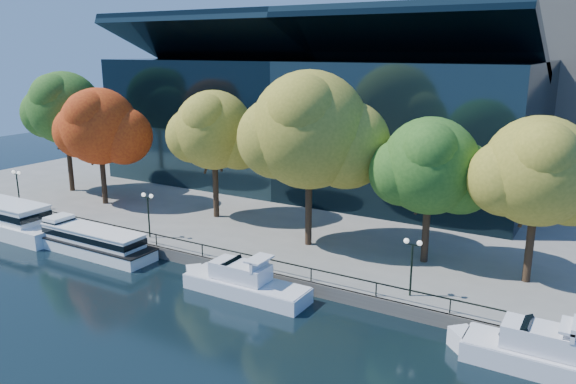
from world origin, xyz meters
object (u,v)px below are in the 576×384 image
Objects in this scene: cruiser_far at (540,353)px; lamp_1 at (148,205)px; tree_0 at (65,110)px; lamp_0 at (17,181)px; tree_4 at (432,168)px; tour_boat at (87,239)px; tree_5 at (540,174)px; large_vessel at (7,219)px; tree_1 at (100,128)px; tree_2 at (215,132)px; tree_3 at (311,133)px; cruiser_near at (241,282)px; lamp_2 at (412,254)px.

cruiser_far is 2.50× the size of lamp_1.
tree_0 reaches higher than cruiser_far.
tree_4 is at bearing 9.11° from lamp_0.
tour_boat is 29.75m from tree_4.
tour_boat is 36.79m from tree_5.
tree_1 is (2.68, 9.78, 7.82)m from large_vessel.
lamp_1 reaches higher than large_vessel.
tree_2 is 12.21m from tree_3.
tree_3 reaches higher than cruiser_near.
tree_0 is at bearing 178.37° from tree_4.
cruiser_far is at bearing -11.95° from tree_1.
large_vessel is 1.44× the size of cruiser_far.
tree_3 is 13.75m from lamp_2.
lamp_0 is (-31.70, -5.49, -6.67)m from tree_3.
lamp_2 is (11.30, 3.82, 3.03)m from cruiser_near.
tree_5 is at bearing -2.93° from tree_2.
tree_5 is (42.60, 0.70, -0.25)m from tree_1.
cruiser_near is 0.85× the size of tree_2.
lamp_0 is (-6.37, -5.87, -5.23)m from tree_1.
cruiser_near is 0.93× the size of tree_4.
tree_2 is at bearing 176.24° from tree_4.
lamp_0 is (-51.02, 3.58, 2.94)m from cruiser_far.
tree_4 is (-9.59, 10.23, 7.49)m from cruiser_far.
tree_0 is 8.17m from tree_1.
tree_0 is at bearing -179.46° from tree_2.
tree_3 is at bearing 22.53° from lamp_1.
tree_1 is 1.09× the size of tree_4.
tree_0 is 42.93m from tree_4.
large_vessel is at bearing -166.97° from tree_5.
tree_2 is at bearing 36.59° from large_vessel.
large_vessel is 1.01× the size of tour_boat.
lamp_1 is (-30.50, -6.57, -4.98)m from tree_5.
large_vessel is at bearing -66.49° from tree_0.
cruiser_far is at bearing -0.10° from tour_boat.
large_vessel is at bearing -179.82° from cruiser_near.
tour_boat is 1.36× the size of cruiser_near.
tree_1 reaches higher than cruiser_near.
tree_5 is at bearing -1.47° from tree_0.
tour_boat is 1.20× the size of tree_5.
cruiser_far is 9.79m from lamp_2.
tree_2 is 29.20m from tree_5.
tree_2 reaches higher than lamp_0.
tree_0 is at bearing 178.53° from tree_5.
tree_2 is 24.61m from lamp_2.
cruiser_far is at bearing -22.57° from lamp_2.
tree_1 is at bearing -14.34° from tree_0.
tree_5 is (29.16, -1.49, -0.55)m from tree_2.
lamp_0 is 1.00× the size of lamp_2.
tour_boat is 1.26× the size of tree_4.
tree_5 is at bearing 3.58° from tree_3.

